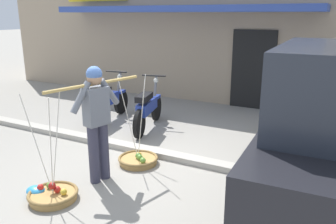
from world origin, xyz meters
TOP-DOWN VIEW (x-y plane):
  - ground_plane at (0.00, 0.00)m, footprint 90.00×90.00m
  - sidewalk_curb at (0.00, 0.70)m, footprint 20.00×0.24m
  - fruit_vendor at (-0.34, -0.48)m, footprint 0.42×1.50m
  - fruit_basket_left_side at (-0.15, 0.27)m, footprint 0.66×0.66m
  - fruit_basket_right_side at (-0.54, -1.22)m, footprint 0.66×0.66m
  - motorcycle_nearest_shop at (-2.03, 1.93)m, footprint 0.54×1.81m
  - motorcycle_second_in_row at (-0.93, 1.88)m, footprint 0.63×1.79m
  - storefront_building at (-1.38, 7.10)m, footprint 13.00×6.00m
  - plastic_litter_bag at (-0.81, -1.26)m, footprint 0.28×0.22m
  - wooden_crate at (1.66, 2.79)m, footprint 0.44×0.36m

SIDE VIEW (x-z plane):
  - ground_plane at x=0.00m, z-range 0.00..0.00m
  - sidewalk_curb at x=0.00m, z-range 0.00..0.10m
  - plastic_litter_bag at x=-0.81m, z-range 0.00..0.14m
  - fruit_basket_left_side at x=-0.15m, z-range -0.65..0.80m
  - fruit_basket_right_side at x=-0.54m, z-range -0.65..0.80m
  - wooden_crate at x=1.66m, z-range 0.00..0.32m
  - motorcycle_nearest_shop at x=-2.03m, z-range -0.09..1.00m
  - motorcycle_second_in_row at x=-0.93m, z-range -0.09..1.00m
  - fruit_vendor at x=-0.34m, z-range 0.13..1.82m
  - storefront_building at x=-1.38m, z-range 0.00..4.20m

